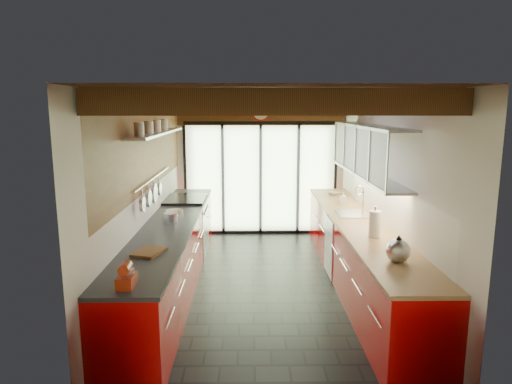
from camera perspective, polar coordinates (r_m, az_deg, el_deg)
ground at (r=6.46m, az=1.13°, el=-11.63°), size 5.50×5.50×0.00m
room_shell at (r=6.03m, az=1.19°, el=3.08°), size 5.50×5.50×5.50m
ceiling_beams at (r=6.36m, az=1.10°, el=10.77°), size 3.14×5.06×4.90m
glass_door at (r=8.71m, az=0.58°, el=5.42°), size 2.95×0.10×2.90m
left_counter at (r=6.38m, az=-10.48°, el=-7.67°), size 0.68×5.00×0.92m
range_stove at (r=7.76m, az=-8.70°, el=-4.27°), size 0.66×0.90×0.97m
right_counter at (r=6.47m, az=12.60°, el=-7.51°), size 0.68×5.00×0.92m
sink_assembly at (r=6.71m, az=12.10°, el=-2.40°), size 0.45×0.52×0.43m
upper_cabinets_right at (r=6.51m, az=13.83°, el=5.07°), size 0.34×3.00×3.00m
left_wall_fixtures at (r=6.27m, az=-12.42°, el=5.21°), size 0.28×2.60×0.96m
stand_mixer at (r=4.14m, az=-15.88°, el=-10.10°), size 0.14×0.24×0.22m
pot_large at (r=6.25m, az=-10.58°, el=-3.12°), size 0.25×0.25×0.12m
pot_small at (r=6.52m, az=-10.16°, el=-2.65°), size 0.30×0.30×0.09m
cutting_board at (r=4.97m, az=-13.21°, el=-7.32°), size 0.35×0.42×0.03m
kettle at (r=4.78m, az=17.36°, el=-6.85°), size 0.27×0.31×0.29m
paper_towel at (r=5.58m, az=14.63°, el=-3.92°), size 0.17×0.17×0.37m
soap_bottle at (r=7.36m, az=10.80°, el=-0.76°), size 0.11×0.11×0.19m
bowl at (r=8.16m, az=9.65°, el=-0.15°), size 0.26×0.26×0.05m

